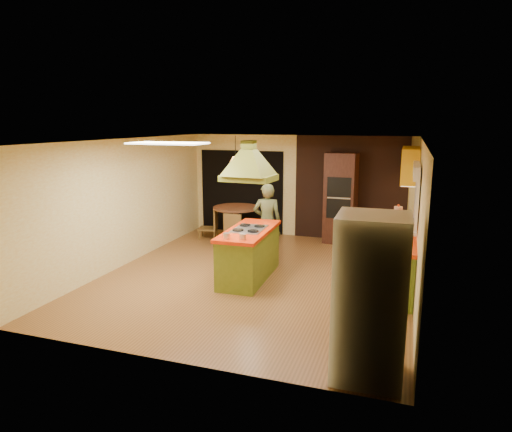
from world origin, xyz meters
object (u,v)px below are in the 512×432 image
(kitchen_island, at_px, (249,253))
(man, at_px, (267,221))
(wall_oven, at_px, (341,198))
(canister_large, at_px, (398,213))
(refrigerator, at_px, (370,298))
(dining_table, at_px, (236,216))

(kitchen_island, distance_m, man, 1.31)
(wall_oven, bearing_deg, canister_large, -39.84)
(kitchen_island, relative_size, refrigerator, 0.99)
(man, distance_m, refrigerator, 4.63)
(man, bearing_deg, wall_oven, -138.39)
(refrigerator, bearing_deg, man, 119.92)
(refrigerator, bearing_deg, dining_table, 123.12)
(kitchen_island, distance_m, wall_oven, 3.36)
(man, height_order, canister_large, man)
(dining_table, distance_m, canister_large, 3.83)
(kitchen_island, xyz_separation_m, refrigerator, (2.35, -2.69, 0.47))
(refrigerator, xyz_separation_m, canister_large, (0.16, 4.50, 0.11))
(man, distance_m, canister_large, 2.64)
(man, relative_size, wall_oven, 0.75)
(refrigerator, height_order, canister_large, refrigerator)
(wall_oven, distance_m, dining_table, 2.52)
(wall_oven, height_order, dining_table, wall_oven)
(dining_table, relative_size, canister_large, 4.50)
(kitchen_island, height_order, man, man)
(kitchen_island, relative_size, wall_oven, 0.87)
(man, height_order, wall_oven, wall_oven)
(refrigerator, relative_size, dining_table, 1.71)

